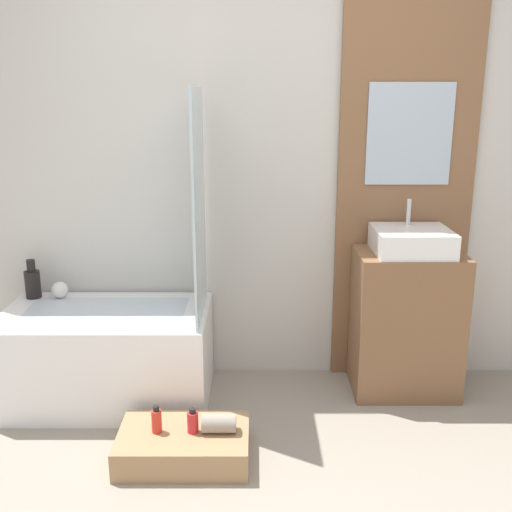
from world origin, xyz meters
The scene contains 12 objects.
wall_tiled_back centered at (0.00, 1.58, 1.30)m, with size 4.20×0.06×2.60m, color beige.
wall_wood_accent centered at (0.78, 1.53, 1.31)m, with size 0.78×0.04×2.60m.
bathtub centered at (-0.92, 1.20, 0.26)m, with size 1.14×0.66×0.53m.
glass_shower_screen centered at (-0.38, 1.18, 1.12)m, with size 0.01×0.58×1.20m, color silver.
wooden_step_bench centered at (-0.43, 0.61, 0.07)m, with size 0.62×0.40×0.14m, color #A87F56.
vanity_cabinet centered at (0.78, 1.31, 0.42)m, with size 0.59×0.41×0.83m, color brown.
sink centered at (0.78, 1.31, 0.90)m, with size 0.41×0.38×0.28m.
vase_tall_dark centered at (-1.39, 1.44, 0.62)m, with size 0.09×0.09×0.23m.
vase_round_light centered at (-1.24, 1.43, 0.57)m, with size 0.10×0.10×0.10m, color silver.
bottle_soap_primary centered at (-0.55, 0.61, 0.20)m, with size 0.05×0.05×0.14m.
bottle_soap_secondary centered at (-0.38, 0.61, 0.20)m, with size 0.05×0.05×0.12m.
towel_roll centered at (-0.26, 0.61, 0.19)m, with size 0.09×0.09×0.16m, color gray.
Camera 1 is at (-0.08, -1.90, 1.70)m, focal length 42.00 mm.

